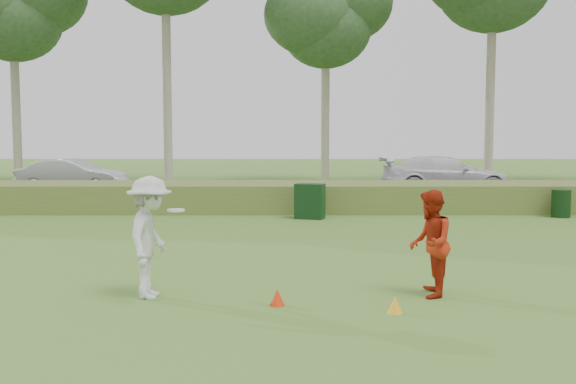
{
  "coord_description": "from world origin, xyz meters",
  "views": [
    {
      "loc": [
        -0.03,
        -9.33,
        2.47
      ],
      "look_at": [
        0.0,
        4.0,
        1.3
      ],
      "focal_mm": 40.0,
      "sensor_mm": 36.0,
      "label": 1
    }
  ],
  "objects_px": {
    "cone_yellow": "(395,305)",
    "player_white": "(150,237)",
    "car_mid": "(73,176)",
    "utility_cabinet": "(310,201)",
    "trash_bin": "(561,203)",
    "cone_orange": "(277,297)",
    "car_right": "(445,175)",
    "player_red": "(430,243)"
  },
  "relations": [
    {
      "from": "cone_yellow",
      "to": "player_white",
      "type": "bearing_deg",
      "value": 166.29
    },
    {
      "from": "cone_yellow",
      "to": "car_mid",
      "type": "bearing_deg",
      "value": 120.32
    },
    {
      "from": "utility_cabinet",
      "to": "trash_bin",
      "type": "height_order",
      "value": "utility_cabinet"
    },
    {
      "from": "player_white",
      "to": "cone_orange",
      "type": "bearing_deg",
      "value": -101.06
    },
    {
      "from": "car_right",
      "to": "player_white",
      "type": "bearing_deg",
      "value": 152.17
    },
    {
      "from": "player_red",
      "to": "car_mid",
      "type": "bearing_deg",
      "value": -135.81
    },
    {
      "from": "cone_yellow",
      "to": "car_right",
      "type": "height_order",
      "value": "car_right"
    },
    {
      "from": "player_white",
      "to": "car_mid",
      "type": "bearing_deg",
      "value": 24.8
    },
    {
      "from": "cone_orange",
      "to": "utility_cabinet",
      "type": "height_order",
      "value": "utility_cabinet"
    },
    {
      "from": "player_red",
      "to": "car_right",
      "type": "height_order",
      "value": "player_red"
    },
    {
      "from": "player_white",
      "to": "car_mid",
      "type": "xyz_separation_m",
      "value": [
        -6.81,
        16.92,
        -0.14
      ]
    },
    {
      "from": "player_white",
      "to": "car_mid",
      "type": "distance_m",
      "value": 18.24
    },
    {
      "from": "cone_orange",
      "to": "car_mid",
      "type": "xyz_separation_m",
      "value": [
        -8.75,
        17.4,
        0.67
      ]
    },
    {
      "from": "utility_cabinet",
      "to": "car_right",
      "type": "distance_m",
      "value": 9.93
    },
    {
      "from": "utility_cabinet",
      "to": "car_mid",
      "type": "height_order",
      "value": "car_mid"
    },
    {
      "from": "player_white",
      "to": "car_right",
      "type": "xyz_separation_m",
      "value": [
        8.77,
        17.3,
        -0.09
      ]
    },
    {
      "from": "cone_yellow",
      "to": "utility_cabinet",
      "type": "relative_size",
      "value": 0.23
    },
    {
      "from": "trash_bin",
      "to": "car_mid",
      "type": "xyz_separation_m",
      "value": [
        -17.24,
        7.21,
        0.37
      ]
    },
    {
      "from": "cone_yellow",
      "to": "utility_cabinet",
      "type": "height_order",
      "value": "utility_cabinet"
    },
    {
      "from": "trash_bin",
      "to": "car_right",
      "type": "bearing_deg",
      "value": 102.35
    },
    {
      "from": "player_white",
      "to": "player_red",
      "type": "xyz_separation_m",
      "value": [
        4.28,
        0.07,
        -0.11
      ]
    },
    {
      "from": "utility_cabinet",
      "to": "cone_orange",
      "type": "bearing_deg",
      "value": -77.95
    },
    {
      "from": "player_red",
      "to": "trash_bin",
      "type": "bearing_deg",
      "value": 158.3
    },
    {
      "from": "cone_yellow",
      "to": "trash_bin",
      "type": "height_order",
      "value": "trash_bin"
    },
    {
      "from": "trash_bin",
      "to": "car_mid",
      "type": "bearing_deg",
      "value": 157.32
    },
    {
      "from": "player_white",
      "to": "car_right",
      "type": "distance_m",
      "value": 19.39
    },
    {
      "from": "player_red",
      "to": "trash_bin",
      "type": "xyz_separation_m",
      "value": [
        6.15,
        9.64,
        -0.4
      ]
    },
    {
      "from": "utility_cabinet",
      "to": "trash_bin",
      "type": "relative_size",
      "value": 1.24
    },
    {
      "from": "player_red",
      "to": "cone_orange",
      "type": "distance_m",
      "value": 2.51
    },
    {
      "from": "player_red",
      "to": "player_white",
      "type": "bearing_deg",
      "value": -78.26
    },
    {
      "from": "cone_orange",
      "to": "trash_bin",
      "type": "height_order",
      "value": "trash_bin"
    },
    {
      "from": "car_right",
      "to": "player_red",
      "type": "bearing_deg",
      "value": 164.47
    },
    {
      "from": "car_right",
      "to": "car_mid",
      "type": "bearing_deg",
      "value": 90.45
    },
    {
      "from": "cone_orange",
      "to": "car_mid",
      "type": "distance_m",
      "value": 19.49
    },
    {
      "from": "utility_cabinet",
      "to": "player_white",
      "type": "bearing_deg",
      "value": -89.6
    },
    {
      "from": "car_mid",
      "to": "car_right",
      "type": "relative_size",
      "value": 0.82
    },
    {
      "from": "cone_orange",
      "to": "car_right",
      "type": "relative_size",
      "value": 0.05
    },
    {
      "from": "cone_orange",
      "to": "car_mid",
      "type": "bearing_deg",
      "value": 116.71
    },
    {
      "from": "utility_cabinet",
      "to": "car_mid",
      "type": "relative_size",
      "value": 0.24
    },
    {
      "from": "player_red",
      "to": "cone_orange",
      "type": "xyz_separation_m",
      "value": [
        -2.34,
        -0.55,
        -0.7
      ]
    },
    {
      "from": "cone_orange",
      "to": "trash_bin",
      "type": "bearing_deg",
      "value": 50.21
    },
    {
      "from": "cone_orange",
      "to": "cone_yellow",
      "type": "bearing_deg",
      "value": -13.45
    }
  ]
}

